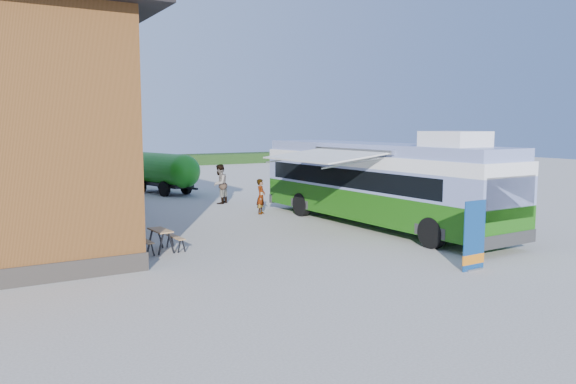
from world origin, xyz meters
TOP-DOWN VIEW (x-y plane):
  - ground at (0.00, 0.00)m, footprint 100.00×100.00m
  - hedge at (8.00, 38.00)m, footprint 40.00×3.00m
  - bus at (3.17, 2.09)m, footprint 2.95×12.15m
  - awning at (0.81, 2.07)m, footprint 2.86×4.48m
  - banner at (1.14, -4.46)m, footprint 0.83×0.20m
  - picnic_table at (-5.47, 2.01)m, footprint 1.29×1.16m
  - person_a at (0.69, 7.06)m, footprint 0.66×0.66m
  - person_b at (0.41, 10.96)m, footprint 1.21×1.20m
  - slurry_tanker at (-0.69, 16.56)m, footprint 2.89×6.11m

SIDE VIEW (x-z plane):
  - ground at x=0.00m, z-range 0.00..0.00m
  - hedge at x=8.00m, z-range 0.00..1.00m
  - picnic_table at x=-5.47m, z-range 0.17..0.87m
  - person_a at x=0.69m, z-range 0.00..1.55m
  - banner at x=1.14m, z-range -0.17..1.74m
  - person_b at x=0.41m, z-range 0.00..1.97m
  - slurry_tanker at x=-0.69m, z-range 0.18..2.49m
  - bus at x=3.17m, z-range -0.08..3.63m
  - awning at x=0.81m, z-range 2.43..2.96m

